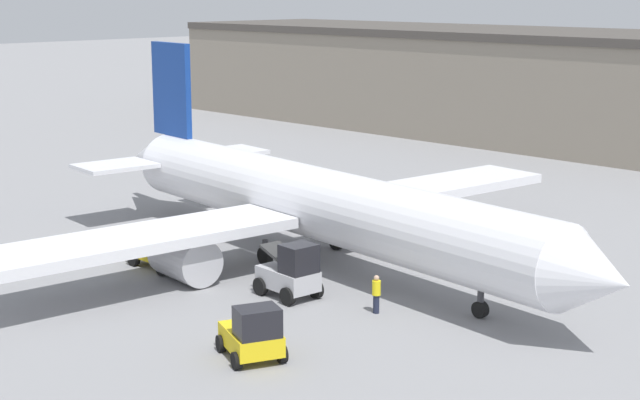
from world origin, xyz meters
name	(u,v)px	position (x,y,z in m)	size (l,w,h in m)	color
ground_plane	(320,263)	(0.00, 0.00, 0.00)	(400.00, 400.00, 0.00)	gray
terminal_building	(593,89)	(-10.60, 43.51, 4.89)	(91.92, 18.03, 9.76)	gray
airplane	(308,203)	(-0.93, 0.09, 2.93)	(36.44, 33.00, 10.31)	white
ground_crew_worker	(376,293)	(7.18, -3.71, 0.88)	(0.36, 0.36, 1.66)	#1E2338
baggage_tug	(163,250)	(-4.58, -6.19, 0.93)	(3.44, 1.77, 1.95)	yellow
belt_loader_truck	(291,272)	(3.13, -4.85, 1.17)	(2.86, 2.05, 2.54)	#B2B2B7
pushback_tug	(253,334)	(7.58, -10.85, 0.97)	(3.17, 2.82, 2.15)	yellow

